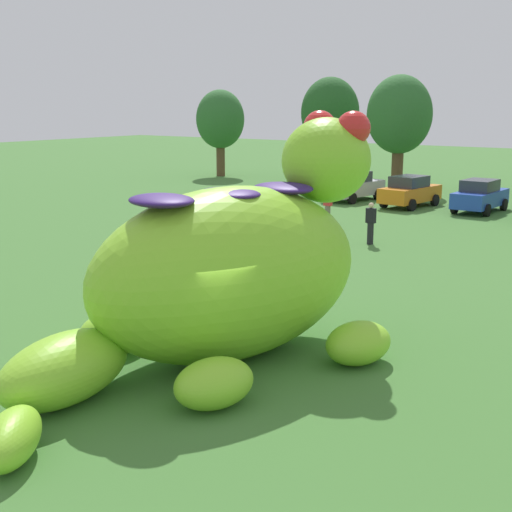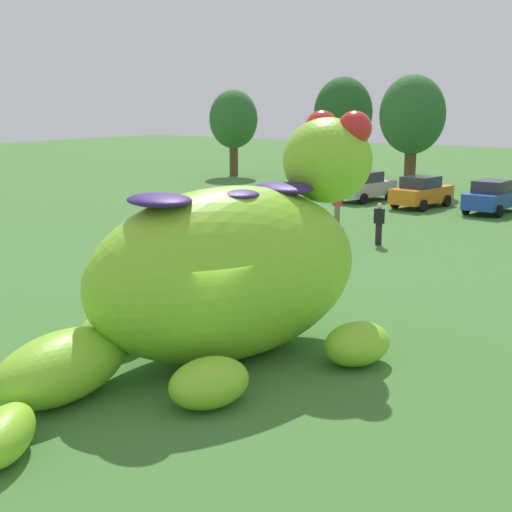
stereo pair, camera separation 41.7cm
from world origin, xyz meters
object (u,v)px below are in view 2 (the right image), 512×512
(giant_inflatable_creature, at_px, (229,271))
(car_orange, at_px, (421,192))
(spectator_near_inflatable, at_px, (337,207))
(car_silver, at_px, (365,186))
(spectator_mid_field, at_px, (379,224))
(car_blue, at_px, (492,197))

(giant_inflatable_creature, relative_size, car_orange, 2.58)
(spectator_near_inflatable, bearing_deg, giant_inflatable_creature, -67.54)
(car_orange, bearing_deg, spectator_near_inflatable, -97.26)
(car_silver, height_order, car_orange, same)
(giant_inflatable_creature, bearing_deg, car_silver, 111.45)
(car_silver, distance_m, car_orange, 3.78)
(car_orange, relative_size, spectator_near_inflatable, 2.50)
(car_silver, bearing_deg, spectator_mid_field, -59.56)
(giant_inflatable_creature, xyz_separation_m, spectator_near_inflatable, (-6.96, 16.84, -1.15))
(spectator_mid_field, bearing_deg, giant_inflatable_creature, -76.97)
(spectator_mid_field, bearing_deg, car_orange, 104.93)
(car_orange, relative_size, car_blue, 1.03)
(car_orange, xyz_separation_m, spectator_mid_field, (2.87, -10.75, -0.01))
(car_blue, bearing_deg, car_orange, -174.78)
(giant_inflatable_creature, xyz_separation_m, car_blue, (-2.24, 24.67, -1.14))
(car_silver, bearing_deg, giant_inflatable_creature, -68.55)
(car_silver, height_order, spectator_near_inflatable, car_silver)
(giant_inflatable_creature, distance_m, spectator_mid_field, 13.99)
(spectator_near_inflatable, xyz_separation_m, spectator_mid_field, (3.82, -3.26, 0.00))
(car_orange, height_order, car_blue, same)
(car_blue, bearing_deg, spectator_mid_field, -94.64)
(car_blue, xyz_separation_m, spectator_mid_field, (-0.90, -11.09, -0.01))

